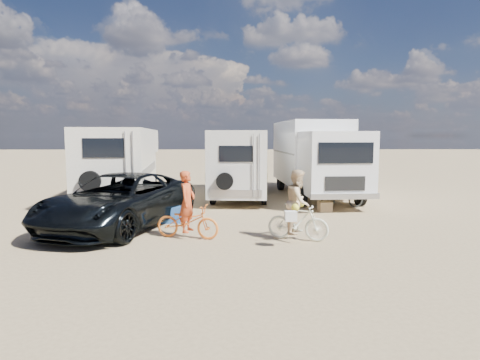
{
  "coord_description": "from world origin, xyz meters",
  "views": [
    {
      "loc": [
        -0.2,
        -10.66,
        2.72
      ],
      "look_at": [
        0.1,
        2.3,
        1.3
      ],
      "focal_mm": 30.28,
      "sensor_mm": 36.0,
      "label": 1
    }
  ],
  "objects_px": {
    "rider_woman": "(298,209)",
    "cooler": "(171,215)",
    "rv_left": "(123,164)",
    "bike_parked": "(342,196)",
    "rv_main": "(242,164)",
    "box_truck": "(316,159)",
    "dark_suv": "(120,201)",
    "bike_man": "(188,221)",
    "rider_man": "(187,208)",
    "crate": "(325,207)",
    "bike_woman": "(298,222)"
  },
  "relations": [
    {
      "from": "rv_left",
      "to": "bike_parked",
      "type": "distance_m",
      "value": 9.36
    },
    {
      "from": "rv_main",
      "to": "bike_parked",
      "type": "distance_m",
      "value": 4.7
    },
    {
      "from": "rv_left",
      "to": "box_truck",
      "type": "height_order",
      "value": "box_truck"
    },
    {
      "from": "rv_left",
      "to": "dark_suv",
      "type": "xyz_separation_m",
      "value": [
        1.4,
        -5.81,
        -0.7
      ]
    },
    {
      "from": "box_truck",
      "to": "cooler",
      "type": "distance_m",
      "value": 7.89
    },
    {
      "from": "box_truck",
      "to": "rv_main",
      "type": "bearing_deg",
      "value": 178.72
    },
    {
      "from": "rv_main",
      "to": "bike_parked",
      "type": "relative_size",
      "value": 4.01
    },
    {
      "from": "rv_left",
      "to": "cooler",
      "type": "bearing_deg",
      "value": -67.55
    },
    {
      "from": "rv_main",
      "to": "rider_man",
      "type": "distance_m",
      "value": 7.4
    },
    {
      "from": "box_truck",
      "to": "cooler",
      "type": "height_order",
      "value": "box_truck"
    },
    {
      "from": "rv_main",
      "to": "cooler",
      "type": "height_order",
      "value": "rv_main"
    },
    {
      "from": "bike_woman",
      "to": "rider_man",
      "type": "height_order",
      "value": "rider_man"
    },
    {
      "from": "rv_main",
      "to": "dark_suv",
      "type": "relative_size",
      "value": 1.1
    },
    {
      "from": "bike_woman",
      "to": "cooler",
      "type": "distance_m",
      "value": 4.29
    },
    {
      "from": "rider_man",
      "to": "rider_woman",
      "type": "distance_m",
      "value": 2.91
    },
    {
      "from": "rider_man",
      "to": "cooler",
      "type": "relative_size",
      "value": 2.63
    },
    {
      "from": "box_truck",
      "to": "rider_man",
      "type": "relative_size",
      "value": 4.9
    },
    {
      "from": "rv_left",
      "to": "crate",
      "type": "distance_m",
      "value": 8.88
    },
    {
      "from": "bike_parked",
      "to": "cooler",
      "type": "height_order",
      "value": "bike_parked"
    },
    {
      "from": "bike_man",
      "to": "box_truck",
      "type": "bearing_deg",
      "value": -18.79
    },
    {
      "from": "rv_main",
      "to": "crate",
      "type": "xyz_separation_m",
      "value": [
        2.91,
        -3.48,
        -1.28
      ]
    },
    {
      "from": "rv_left",
      "to": "bike_woman",
      "type": "xyz_separation_m",
      "value": [
        6.45,
        -7.4,
        -1.02
      ]
    },
    {
      "from": "box_truck",
      "to": "dark_suv",
      "type": "relative_size",
      "value": 1.38
    },
    {
      "from": "bike_woman",
      "to": "rv_left",
      "type": "bearing_deg",
      "value": 62.33
    },
    {
      "from": "bike_man",
      "to": "rider_man",
      "type": "distance_m",
      "value": 0.36
    },
    {
      "from": "crate",
      "to": "rv_left",
      "type": "bearing_deg",
      "value": 157.11
    },
    {
      "from": "box_truck",
      "to": "cooler",
      "type": "relative_size",
      "value": 12.86
    },
    {
      "from": "rv_left",
      "to": "rider_woman",
      "type": "relative_size",
      "value": 4.87
    },
    {
      "from": "rv_left",
      "to": "cooler",
      "type": "distance_m",
      "value": 5.99
    },
    {
      "from": "bike_woman",
      "to": "rider_woman",
      "type": "xyz_separation_m",
      "value": [
        0.0,
        0.0,
        0.36
      ]
    },
    {
      "from": "bike_parked",
      "to": "crate",
      "type": "xyz_separation_m",
      "value": [
        -0.86,
        -0.86,
        -0.24
      ]
    },
    {
      "from": "bike_man",
      "to": "cooler",
      "type": "distance_m",
      "value": 2.13
    },
    {
      "from": "bike_woman",
      "to": "rider_woman",
      "type": "distance_m",
      "value": 0.36
    },
    {
      "from": "rider_man",
      "to": "bike_parked",
      "type": "xyz_separation_m",
      "value": [
        5.4,
        4.57,
        -0.4
      ]
    },
    {
      "from": "dark_suv",
      "to": "crate",
      "type": "xyz_separation_m",
      "value": [
        6.68,
        2.39,
        -0.62
      ]
    },
    {
      "from": "box_truck",
      "to": "bike_woman",
      "type": "xyz_separation_m",
      "value": [
        -2.04,
        -7.55,
        -1.21
      ]
    },
    {
      "from": "box_truck",
      "to": "dark_suv",
      "type": "height_order",
      "value": "box_truck"
    },
    {
      "from": "box_truck",
      "to": "bike_woman",
      "type": "bearing_deg",
      "value": -107.9
    },
    {
      "from": "rider_man",
      "to": "crate",
      "type": "relative_size",
      "value": 3.63
    },
    {
      "from": "box_truck",
      "to": "bike_parked",
      "type": "distance_m",
      "value": 3.02
    },
    {
      "from": "rv_main",
      "to": "rider_man",
      "type": "xyz_separation_m",
      "value": [
        -1.63,
        -7.18,
        -0.65
      ]
    },
    {
      "from": "bike_man",
      "to": "cooler",
      "type": "xyz_separation_m",
      "value": [
        -0.74,
        1.99,
        -0.21
      ]
    },
    {
      "from": "bike_parked",
      "to": "dark_suv",
      "type": "bearing_deg",
      "value": 115.62
    },
    {
      "from": "dark_suv",
      "to": "cooler",
      "type": "bearing_deg",
      "value": 43.78
    },
    {
      "from": "bike_man",
      "to": "cooler",
      "type": "height_order",
      "value": "bike_man"
    },
    {
      "from": "rv_main",
      "to": "rv_left",
      "type": "bearing_deg",
      "value": -174.11
    },
    {
      "from": "dark_suv",
      "to": "rider_woman",
      "type": "distance_m",
      "value": 5.29
    },
    {
      "from": "dark_suv",
      "to": "bike_woman",
      "type": "xyz_separation_m",
      "value": [
        5.04,
        -1.59,
        -0.32
      ]
    },
    {
      "from": "rv_main",
      "to": "bike_man",
      "type": "distance_m",
      "value": 7.44
    },
    {
      "from": "rider_woman",
      "to": "cooler",
      "type": "bearing_deg",
      "value": 79.4
    }
  ]
}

